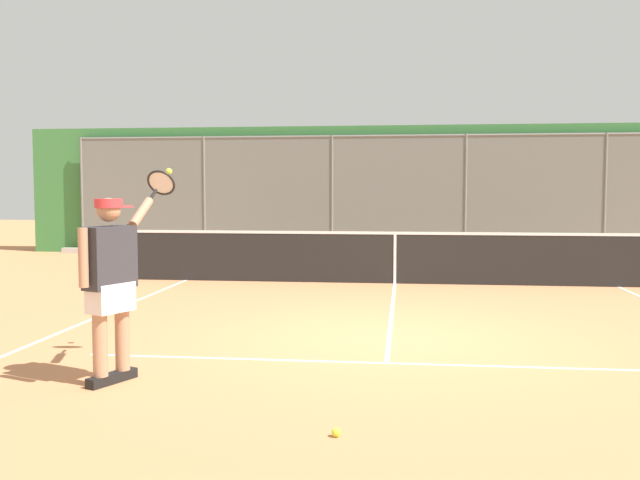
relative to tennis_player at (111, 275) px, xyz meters
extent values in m
plane|color=#C67A4C|center=(-2.43, -2.24, -0.97)|extent=(60.00, 60.00, 0.00)
cube|color=white|center=(-2.43, -0.99, -0.97)|extent=(6.21, 0.05, 0.01)
cube|color=white|center=(1.55, -1.54, -0.97)|extent=(0.05, 11.02, 0.01)
cube|color=white|center=(-2.43, -4.02, -0.97)|extent=(0.05, 6.06, 0.01)
cylinder|color=slate|center=(-7.59, -12.44, 0.61)|extent=(0.07, 0.07, 3.16)
cylinder|color=slate|center=(-4.15, -12.44, 0.61)|extent=(0.07, 0.07, 3.16)
cylinder|color=slate|center=(-0.71, -12.44, 0.61)|extent=(0.07, 0.07, 3.16)
cylinder|color=slate|center=(2.73, -12.44, 0.61)|extent=(0.07, 0.07, 3.16)
cylinder|color=slate|center=(6.17, -12.44, 0.61)|extent=(0.07, 0.07, 3.16)
cylinder|color=slate|center=(-2.43, -12.44, 2.15)|extent=(17.21, 0.05, 0.05)
cube|color=slate|center=(-2.43, -12.44, 0.61)|extent=(17.21, 0.02, 3.16)
cube|color=#387A3D|center=(-2.43, -13.09, 0.73)|extent=(20.21, 0.90, 3.41)
cube|color=#ADADA8|center=(-2.43, -12.26, -0.90)|extent=(18.21, 0.18, 0.15)
cylinder|color=#2D2D2D|center=(2.68, -7.05, -0.44)|extent=(0.09, 0.09, 1.07)
cube|color=black|center=(-2.43, -7.05, -0.52)|extent=(10.13, 0.02, 0.91)
cube|color=white|center=(-2.43, -7.05, -0.04)|extent=(10.13, 0.04, 0.05)
cube|color=white|center=(-2.43, -7.05, -0.52)|extent=(0.05, 0.04, 0.91)
cube|color=black|center=(0.06, 0.14, -0.93)|extent=(0.21, 0.28, 0.09)
cylinder|color=#A87A5B|center=(0.06, 0.14, -0.50)|extent=(0.13, 0.13, 0.77)
cube|color=black|center=(-0.05, -0.10, -0.93)|extent=(0.21, 0.28, 0.09)
cylinder|color=#A87A5B|center=(-0.05, -0.10, -0.50)|extent=(0.13, 0.13, 0.77)
cube|color=white|center=(0.00, 0.02, -0.20)|extent=(0.36, 0.46, 0.26)
cube|color=#2D2D33|center=(0.00, 0.02, 0.16)|extent=(0.38, 0.52, 0.55)
cylinder|color=#A87A5B|center=(0.12, 0.29, 0.18)|extent=(0.08, 0.08, 0.51)
cylinder|color=#A87A5B|center=(-0.13, -0.41, 0.55)|extent=(0.13, 0.38, 0.29)
sphere|color=#A87A5B|center=(0.00, 0.02, 0.58)|extent=(0.21, 0.21, 0.21)
cylinder|color=red|center=(0.00, 0.02, 0.64)|extent=(0.32, 0.32, 0.08)
cube|color=red|center=(-0.04, -0.09, 0.61)|extent=(0.24, 0.25, 0.02)
cylinder|color=black|center=(-0.16, -0.64, 0.70)|extent=(0.05, 0.17, 0.13)
torus|color=black|center=(-0.18, -0.83, 0.83)|extent=(0.31, 0.21, 0.26)
cylinder|color=silver|center=(-0.18, -0.83, 0.83)|extent=(0.26, 0.17, 0.21)
sphere|color=#C1D138|center=(-0.20, -1.01, 0.95)|extent=(0.07, 0.07, 0.07)
sphere|color=#CCDB33|center=(-2.13, 1.16, -0.94)|extent=(0.07, 0.07, 0.07)
camera|label=1|loc=(-2.59, 5.98, 0.76)|focal=39.62mm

